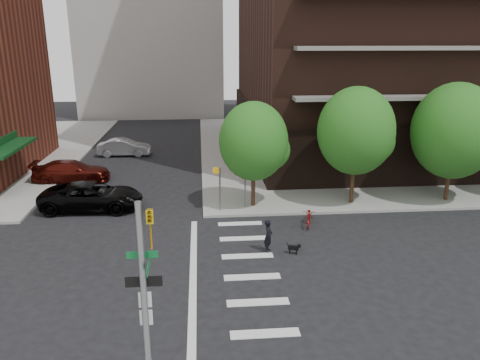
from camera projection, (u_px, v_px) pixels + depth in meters
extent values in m
plane|color=black|center=(181.00, 280.00, 19.59)|extent=(120.00, 120.00, 0.00)
cube|color=gray|center=(410.00, 146.00, 43.66)|extent=(39.00, 33.00, 0.15)
cube|color=silver|center=(265.00, 334.00, 16.02)|extent=(2.40, 0.50, 0.01)
cube|color=silver|center=(258.00, 302.00, 17.93)|extent=(2.40, 0.50, 0.01)
cube|color=silver|center=(252.00, 277.00, 19.83)|extent=(2.40, 0.50, 0.01)
cube|color=silver|center=(247.00, 256.00, 21.74)|extent=(2.40, 0.50, 0.01)
cube|color=silver|center=(243.00, 239.00, 23.65)|extent=(2.40, 0.50, 0.01)
cube|color=silver|center=(240.00, 224.00, 25.56)|extent=(2.40, 0.50, 0.01)
cube|color=silver|center=(193.00, 279.00, 19.63)|extent=(0.30, 13.00, 0.01)
cube|color=black|center=(384.00, 124.00, 43.33)|extent=(25.50, 25.50, 4.00)
cube|color=#0C3814|center=(11.00, 148.00, 30.20)|extent=(1.40, 6.00, 0.20)
cylinder|color=#301E11|center=(253.00, 187.00, 27.65)|extent=(0.24, 0.24, 2.30)
sphere|color=#235B19|center=(254.00, 141.00, 26.85)|extent=(4.00, 4.00, 4.00)
cylinder|color=#301E11|center=(352.00, 182.00, 28.10)|extent=(0.24, 0.24, 2.60)
sphere|color=#235B19|center=(356.00, 131.00, 27.20)|extent=(4.50, 4.50, 4.50)
cylinder|color=#301E11|center=(448.00, 182.00, 28.63)|extent=(0.24, 0.24, 2.30)
sphere|color=#235B19|center=(454.00, 131.00, 27.72)|extent=(5.00, 5.00, 5.00)
cylinder|color=slate|center=(145.00, 317.00, 11.48)|extent=(0.16, 0.16, 6.00)
imported|color=gold|center=(151.00, 230.00, 10.84)|extent=(0.16, 0.20, 1.00)
cube|color=#0A5926|center=(142.00, 255.00, 11.16)|extent=(0.75, 0.02, 0.18)
cube|color=#0A5926|center=(149.00, 267.00, 11.10)|extent=(0.02, 0.75, 0.18)
cube|color=black|center=(144.00, 282.00, 11.34)|extent=(0.90, 0.02, 0.28)
cube|color=silver|center=(145.00, 300.00, 11.48)|extent=(0.32, 0.02, 0.42)
cube|color=silver|center=(146.00, 317.00, 11.63)|extent=(0.32, 0.02, 0.42)
cylinder|color=slate|center=(220.00, 189.00, 26.77)|extent=(0.10, 0.10, 2.60)
cube|color=gold|center=(216.00, 171.00, 26.44)|extent=(0.32, 0.25, 0.32)
cylinder|color=slate|center=(245.00, 189.00, 27.43)|extent=(0.08, 0.08, 2.20)
cube|color=gold|center=(245.00, 175.00, 27.02)|extent=(0.64, 0.02, 0.64)
imported|color=black|center=(92.00, 196.00, 27.48)|extent=(2.95, 5.97, 1.63)
imported|color=#480F0A|center=(71.00, 171.00, 32.87)|extent=(2.41, 5.37, 1.53)
imported|color=#A6AAAD|center=(124.00, 147.00, 40.22)|extent=(1.64, 4.49, 1.47)
imported|color=maroon|center=(309.00, 217.00, 25.21)|extent=(1.13, 2.00, 1.00)
imported|color=black|center=(268.00, 236.00, 22.01)|extent=(0.67, 0.54, 1.60)
cube|color=black|center=(293.00, 248.00, 21.90)|extent=(0.52, 0.31, 0.20)
cube|color=black|center=(299.00, 246.00, 21.81)|extent=(0.17, 0.16, 0.14)
cylinder|color=black|center=(296.00, 251.00, 22.02)|extent=(0.05, 0.05, 0.21)
cylinder|color=black|center=(290.00, 252.00, 21.90)|extent=(0.05, 0.05, 0.21)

